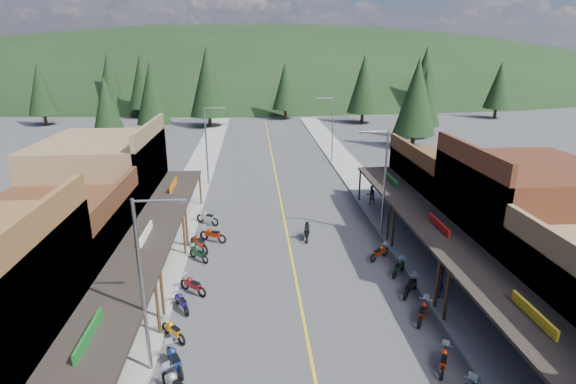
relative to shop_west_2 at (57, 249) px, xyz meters
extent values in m
plane|color=#38383A|center=(13.75, -1.70, -2.53)|extent=(220.00, 220.00, 0.00)
cube|color=gold|center=(13.75, 18.30, -2.53)|extent=(0.15, 90.00, 0.01)
cube|color=gray|center=(5.05, 18.30, -2.46)|extent=(3.40, 94.00, 0.15)
cube|color=gray|center=(22.45, 18.30, -2.46)|extent=(3.40, 94.00, 0.15)
cube|color=brown|center=(3.60, -9.60, 1.57)|extent=(0.30, 10.20, 8.20)
cube|color=black|center=(5.05, -9.60, 0.47)|extent=(3.20, 10.20, 0.18)
cylinder|color=#472D19|center=(6.55, -5.10, -1.03)|extent=(0.16, 0.16, 3.00)
cube|color=#14591E|center=(5.05, -9.60, 0.67)|extent=(0.12, 3.00, 0.70)
cube|color=#3F2111|center=(-0.25, 0.00, -0.03)|extent=(8.00, 9.00, 5.00)
cube|color=#3F2111|center=(3.60, 0.00, 0.57)|extent=(0.30, 9.00, 6.20)
cube|color=black|center=(5.05, 0.00, 0.47)|extent=(3.20, 9.00, 0.18)
cylinder|color=#472D19|center=(6.55, -3.90, -1.03)|extent=(0.16, 0.16, 3.00)
cylinder|color=#472D19|center=(6.55, 3.90, -1.03)|extent=(0.16, 0.16, 3.00)
cube|color=silver|center=(5.05, 0.00, 0.67)|extent=(0.12, 3.00, 0.70)
cube|color=brown|center=(-0.25, 9.60, 0.97)|extent=(8.00, 10.20, 7.00)
cube|color=brown|center=(3.60, 9.60, 1.57)|extent=(0.30, 10.20, 8.20)
cube|color=black|center=(5.05, 9.60, 0.47)|extent=(3.20, 10.20, 0.18)
cylinder|color=#472D19|center=(6.55, 5.10, -1.03)|extent=(0.16, 0.16, 3.00)
cylinder|color=#472D19|center=(6.55, 14.10, -1.03)|extent=(0.16, 0.16, 3.00)
cube|color=#CC590C|center=(5.05, 9.60, 0.67)|extent=(0.12, 3.00, 0.70)
cube|color=brown|center=(23.90, -9.60, 0.57)|extent=(0.30, 10.20, 6.20)
cube|color=black|center=(22.45, -9.60, 0.47)|extent=(3.20, 10.20, 0.18)
cylinder|color=#472D19|center=(20.95, -5.10, -1.03)|extent=(0.16, 0.16, 3.00)
cube|color=gold|center=(22.45, -9.60, 0.67)|extent=(0.12, 3.00, 0.70)
cube|color=#562B19|center=(27.75, 0.00, 0.97)|extent=(8.00, 9.00, 7.00)
cube|color=#562B19|center=(23.90, 0.00, 1.57)|extent=(0.30, 9.00, 8.20)
cube|color=black|center=(22.45, 0.00, 0.47)|extent=(3.20, 9.00, 0.18)
cylinder|color=#472D19|center=(20.95, -3.90, -1.03)|extent=(0.16, 0.16, 3.00)
cylinder|color=#472D19|center=(20.95, 3.90, -1.03)|extent=(0.16, 0.16, 3.00)
cube|color=#B2140F|center=(22.45, 0.00, 0.67)|extent=(0.12, 3.00, 0.70)
cube|color=#4C2D16|center=(27.75, 9.60, -0.03)|extent=(8.00, 10.20, 5.00)
cube|color=#4C2D16|center=(23.90, 9.60, 0.57)|extent=(0.30, 10.20, 6.20)
cube|color=black|center=(22.45, 9.60, 0.47)|extent=(3.20, 10.20, 0.18)
cylinder|color=#472D19|center=(20.95, 5.10, -1.03)|extent=(0.16, 0.16, 3.00)
cylinder|color=#472D19|center=(20.95, 14.10, -1.03)|extent=(0.16, 0.16, 3.00)
cube|color=#14591E|center=(22.45, 9.60, 0.67)|extent=(0.12, 3.00, 0.70)
cylinder|color=gray|center=(6.65, -7.70, 1.47)|extent=(0.16, 0.16, 8.00)
cylinder|color=gray|center=(7.65, -7.70, 5.37)|extent=(2.00, 0.10, 0.10)
cube|color=gray|center=(8.55, -7.70, 5.32)|extent=(0.35, 0.18, 0.12)
cylinder|color=gray|center=(6.65, 20.30, 1.47)|extent=(0.16, 0.16, 8.00)
cylinder|color=gray|center=(7.65, 20.30, 5.37)|extent=(2.00, 0.10, 0.10)
cube|color=gray|center=(8.55, 20.30, 5.32)|extent=(0.35, 0.18, 0.12)
cylinder|color=gray|center=(20.85, 6.30, 1.47)|extent=(0.16, 0.16, 8.00)
cylinder|color=gray|center=(19.85, 6.30, 5.37)|extent=(2.00, 0.10, 0.10)
cube|color=gray|center=(18.95, 6.30, 5.32)|extent=(0.35, 0.18, 0.12)
cylinder|color=gray|center=(20.85, 28.30, 1.47)|extent=(0.16, 0.16, 8.00)
cylinder|color=gray|center=(19.85, 28.30, 5.37)|extent=(2.00, 0.10, 0.10)
cube|color=gray|center=(18.95, 28.30, 5.32)|extent=(0.35, 0.18, 0.12)
ellipsoid|color=black|center=(13.75, 133.30, -2.53)|extent=(310.00, 140.00, 60.00)
cylinder|color=black|center=(-26.25, 60.30, -1.53)|extent=(0.60, 0.60, 2.00)
cone|color=black|center=(-26.25, 60.30, 3.97)|extent=(5.04, 5.04, 9.00)
cylinder|color=black|center=(-10.25, 68.30, -1.53)|extent=(0.60, 0.60, 2.00)
cone|color=black|center=(-10.25, 68.30, 4.72)|extent=(5.88, 5.88, 10.50)
cylinder|color=black|center=(3.75, 56.30, -1.53)|extent=(0.60, 0.60, 2.00)
cone|color=black|center=(3.75, 56.30, 5.47)|extent=(6.72, 6.72, 12.00)
cylinder|color=black|center=(17.75, 64.30, -1.53)|extent=(0.60, 0.60, 2.00)
cone|color=black|center=(17.75, 64.30, 3.97)|extent=(5.04, 5.04, 9.00)
cylinder|color=black|center=(31.75, 58.30, -1.53)|extent=(0.60, 0.60, 2.00)
cone|color=black|center=(31.75, 58.30, 4.72)|extent=(5.88, 5.88, 10.50)
cylinder|color=black|center=(47.75, 70.30, -1.53)|extent=(0.60, 0.60, 2.00)
cone|color=black|center=(47.75, 70.30, 5.47)|extent=(6.72, 6.72, 12.00)
cylinder|color=black|center=(59.75, 62.30, -1.53)|extent=(0.60, 0.60, 2.00)
cone|color=black|center=(59.75, 62.30, 3.97)|extent=(5.04, 5.04, 9.00)
cylinder|color=black|center=(-18.25, 74.30, -1.53)|extent=(0.60, 0.60, 2.00)
cone|color=black|center=(-18.25, 74.30, 4.72)|extent=(5.88, 5.88, 10.50)
cylinder|color=black|center=(-8.25, 38.30, -1.53)|extent=(0.60, 0.60, 2.00)
cone|color=black|center=(-8.25, 38.30, 3.47)|extent=(4.48, 4.48, 8.00)
cylinder|color=black|center=(37.75, 43.30, -1.53)|extent=(0.60, 0.60, 2.00)
cone|color=black|center=(37.75, 43.30, 3.87)|extent=(4.93, 4.93, 8.80)
cylinder|color=black|center=(-4.25, 48.30, -1.53)|extent=(0.60, 0.60, 2.00)
cone|color=black|center=(-4.25, 48.30, 4.27)|extent=(5.38, 5.38, 9.60)
cylinder|color=black|center=(33.75, 36.30, -1.53)|extent=(0.60, 0.60, 2.00)
cone|color=black|center=(33.75, 36.30, 4.67)|extent=(5.82, 5.82, 10.40)
imported|color=#2E2132|center=(21.56, -2.86, -1.47)|extent=(0.46, 0.68, 1.83)
imported|color=brown|center=(21.74, 12.99, -1.54)|extent=(0.87, 0.56, 1.70)
camera|label=1|loc=(11.36, -24.44, 11.01)|focal=28.00mm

